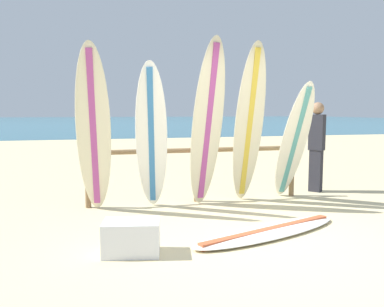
{
  "coord_description": "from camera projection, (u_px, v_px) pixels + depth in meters",
  "views": [
    {
      "loc": [
        -2.07,
        -4.16,
        1.53
      ],
      "look_at": [
        -0.31,
        2.58,
        0.79
      ],
      "focal_mm": 37.45,
      "sensor_mm": 36.0,
      "label": 1
    }
  ],
  "objects": [
    {
      "name": "beachgoer_standing",
      "position": [
        317.0,
        143.0,
        7.53
      ],
      "size": [
        0.3,
        0.32,
        1.69
      ],
      "color": "#26262D",
      "rests_on": "ground"
    },
    {
      "name": "ground_plane",
      "position": [
        273.0,
        242.0,
        4.69
      ],
      "size": [
        120.0,
        120.0,
        0.0
      ],
      "primitive_type": "plane",
      "color": "beige"
    },
    {
      "name": "ocean_water",
      "position": [
        101.0,
        121.0,
        60.49
      ],
      "size": [
        120.0,
        80.0,
        0.01
      ],
      "primitive_type": "cube",
      "color": "teal",
      "rests_on": "ground"
    },
    {
      "name": "surfboard_leaning_far_left",
      "position": [
        93.0,
        130.0,
        5.87
      ],
      "size": [
        0.59,
        0.78,
        2.5
      ],
      "color": "beige",
      "rests_on": "ground"
    },
    {
      "name": "cooler_box",
      "position": [
        131.0,
        237.0,
        4.29
      ],
      "size": [
        0.67,
        0.51,
        0.36
      ],
      "primitive_type": "cube",
      "rotation": [
        0.0,
        0.0,
        -0.2
      ],
      "color": "white",
      "rests_on": "ground"
    },
    {
      "name": "surfboard_lying_on_sand",
      "position": [
        269.0,
        231.0,
        5.0
      ],
      "size": [
        2.37,
        1.32,
        0.08
      ],
      "color": "white",
      "rests_on": "ground"
    },
    {
      "name": "surfboard_leaning_center",
      "position": [
        249.0,
        125.0,
        6.52
      ],
      "size": [
        0.51,
        0.8,
        2.61
      ],
      "color": "beige",
      "rests_on": "ground"
    },
    {
      "name": "surfboard_leaning_center_left",
      "position": [
        207.0,
        124.0,
        6.26
      ],
      "size": [
        0.64,
        0.73,
        2.65
      ],
      "color": "beige",
      "rests_on": "ground"
    },
    {
      "name": "surfboard_rack",
      "position": [
        196.0,
        161.0,
        6.74
      ],
      "size": [
        3.66,
        0.09,
        1.02
      ],
      "color": "olive",
      "rests_on": "ground"
    },
    {
      "name": "surfboard_leaning_center_right",
      "position": [
        294.0,
        142.0,
        6.73
      ],
      "size": [
        0.49,
        1.03,
        2.01
      ],
      "color": "white",
      "rests_on": "ground"
    },
    {
      "name": "surfboard_leaning_left",
      "position": [
        151.0,
        138.0,
        6.07
      ],
      "size": [
        0.63,
        0.89,
        2.25
      ],
      "color": "white",
      "rests_on": "ground"
    }
  ]
}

